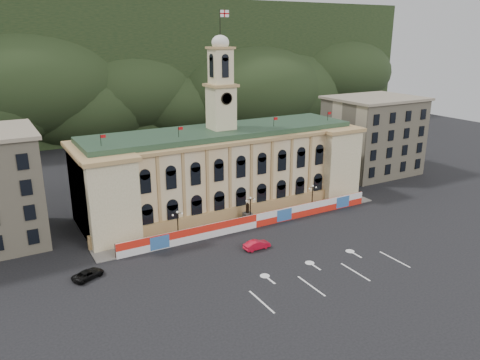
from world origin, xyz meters
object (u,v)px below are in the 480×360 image
statue (247,216)px  lamp_center (250,208)px  red_sedan (257,245)px  black_suv (88,274)px

statue → lamp_center: 2.14m
lamp_center → red_sedan: 10.74m
statue → red_sedan: size_ratio=0.83×
black_suv → statue: bearing=-101.4°
statue → lamp_center: lamp_center is taller
lamp_center → black_suv: lamp_center is taller
lamp_center → statue: bearing=90.0°
red_sedan → black_suv: red_sedan is taller
black_suv → lamp_center: bearing=-103.2°
statue → red_sedan: 11.40m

